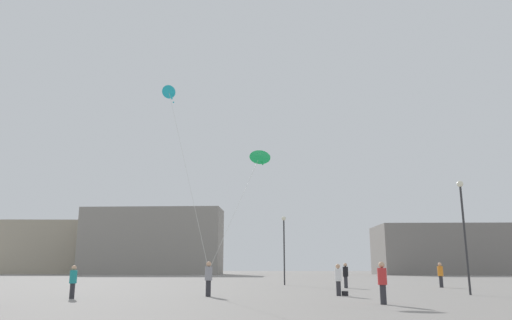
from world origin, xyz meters
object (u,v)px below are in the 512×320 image
person_in_grey (209,277)px  person_in_orange (441,274)px  person_in_white (338,278)px  person_in_black (346,274)px  handbag_beside_flyer (345,293)px  person_in_teal (73,280)px  kite_cyan_diamond (170,94)px  building_centre_hall (153,241)px  building_right_hall (440,250)px  person_in_red (382,281)px  kite_emerald_diamond (260,156)px  building_left_hall (74,248)px  lamppost_east (284,239)px  lamppost_west (463,220)px

person_in_grey → person_in_orange: size_ratio=0.98×
person_in_white → person_in_grey: bearing=128.0°
person_in_white → person_in_black: size_ratio=0.94×
handbag_beside_flyer → person_in_teal: bearing=-170.8°
person_in_grey → kite_cyan_diamond: kite_cyan_diamond is taller
building_centre_hall → building_right_hall: 54.18m
person_in_red → handbag_beside_flyer: bearing=116.9°
person_in_red → building_right_hall: size_ratio=0.07×
person_in_teal → person_in_orange: person_in_orange is taller
person_in_teal → kite_emerald_diamond: (9.23, 6.38, 7.68)m
building_centre_hall → person_in_orange: bearing=-60.1°
kite_cyan_diamond → building_left_hall: 78.02m
person_in_grey → handbag_beside_flyer: size_ratio=5.56×
building_centre_hall → lamppost_east: bearing=-67.6°
person_in_red → person_in_orange: (8.63, 15.71, 0.05)m
person_in_orange → building_right_hall: bearing=64.7°
kite_emerald_diamond → kite_cyan_diamond: 7.32m
person_in_orange → building_left_hall: (-50.85, 65.05, 4.31)m
person_in_black → building_left_hall: (-43.62, 65.95, 4.33)m
person_in_grey → lamppost_east: lamppost_east is taller
building_centre_hall → building_right_hall: building_centre_hall is taller
kite_cyan_diamond → building_left_hall: kite_cyan_diamond is taller
person_in_grey → handbag_beside_flyer: bearing=32.9°
person_in_orange → kite_cyan_diamond: kite_cyan_diamond is taller
person_in_grey → kite_cyan_diamond: size_ratio=0.15×
person_in_grey → lamppost_west: bearing=32.7°
person_in_black → lamppost_west: 10.31m
lamppost_west → person_in_orange: bearing=77.2°
person_in_grey → handbag_beside_flyer: (7.21, 0.63, -0.85)m
person_in_white → building_right_hall: bearing=7.7°
building_left_hall → building_centre_hall: size_ratio=1.03×
person_in_teal → person_in_black: (15.49, 11.14, 0.10)m
kite_emerald_diamond → kite_cyan_diamond: (-6.01, -0.35, 4.16)m
building_right_hall → person_in_black: bearing=-117.7°
lamppost_east → handbag_beside_flyer: lamppost_east is taller
handbag_beside_flyer → person_in_orange: bearing=47.3°
person_in_white → person_in_teal: size_ratio=1.05×
person_in_white → lamppost_east: bearing=40.6°
person_in_teal → building_right_hall: building_right_hall is taller
person_in_teal → kite_cyan_diamond: 13.67m
lamppost_west → kite_emerald_diamond: bearing=162.4°
kite_emerald_diamond → building_centre_hall: bearing=107.1°
person_in_black → handbag_beside_flyer: size_ratio=5.49×
person_in_grey → person_in_black: (9.05, 9.57, -0.01)m
kite_emerald_diamond → building_left_hall: (-37.37, 70.71, -3.25)m
building_centre_hall → handbag_beside_flyer: 71.38m
person_in_red → kite_cyan_diamond: 18.72m
person_in_orange → building_centre_hall: (-32.85, 57.19, 5.24)m
person_in_white → kite_cyan_diamond: size_ratio=0.14×
person_in_black → lamppost_east: lamppost_east is taller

